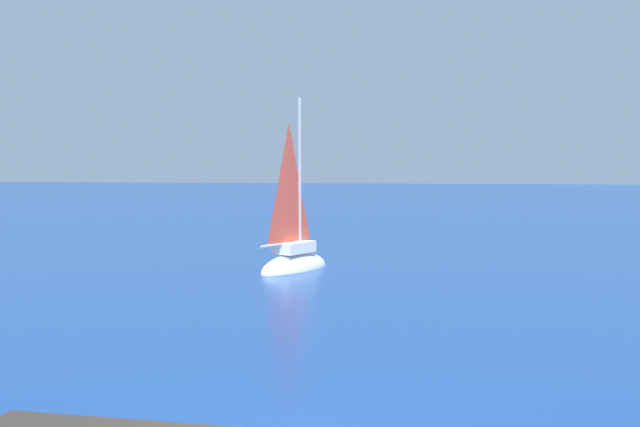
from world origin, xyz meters
TOP-DOWN VIEW (x-y plane):
  - sailboat_near at (-2.30, 15.80)m, footprint 2.35×3.11m

SIDE VIEW (x-z plane):
  - sailboat_near at x=-2.30m, z-range -2.54..3.15m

